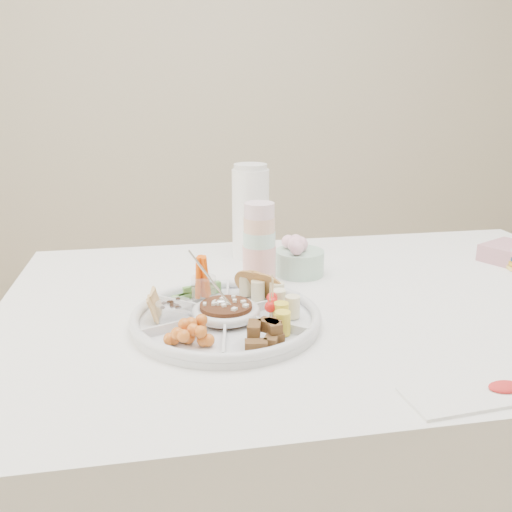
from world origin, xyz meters
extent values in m
cube|color=beige|center=(0.00, 2.00, 1.35)|extent=(4.00, 0.02, 2.70)
cube|color=white|center=(0.00, 0.00, 0.38)|extent=(1.52, 1.02, 0.76)
cylinder|color=white|center=(-0.27, -0.11, 0.78)|extent=(0.49, 0.49, 0.04)
cylinder|color=#4C2E18|center=(-0.27, -0.11, 0.79)|extent=(0.14, 0.14, 0.04)
cylinder|color=silver|center=(-0.16, 0.11, 0.87)|extent=(0.09, 0.09, 0.22)
cylinder|color=white|center=(-0.14, 0.35, 0.89)|extent=(0.12, 0.12, 0.27)
cylinder|color=#8ECAA6|center=(-0.04, 0.17, 0.81)|extent=(0.16, 0.16, 0.10)
cube|color=#BC828D|center=(0.57, 0.18, 0.78)|extent=(0.18, 0.17, 0.05)
cube|color=silver|center=(0.11, -0.44, 0.76)|extent=(0.28, 0.11, 0.01)
camera|label=1|loc=(-0.39, -1.12, 1.22)|focal=38.00mm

